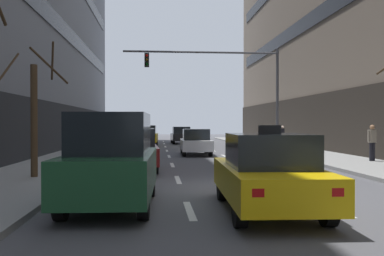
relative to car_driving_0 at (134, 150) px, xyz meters
The scene contains 27 objects.
ground_plane 5.96m from the car_driving_0, 56.83° to the right, with size 120.00×120.00×0.00m, color #515156.
lane_stripe_l1_s3 8.15m from the car_driving_0, 78.40° to the right, with size 0.16×2.00×0.01m, color silver.
lane_stripe_l1_s4 3.46m from the car_driving_0, 61.02° to the right, with size 0.16×2.00×0.01m, color silver.
lane_stripe_l1_s5 2.75m from the car_driving_0, 51.59° to the left, with size 0.16×2.00×0.01m, color silver.
lane_stripe_l1_s6 7.29m from the car_driving_0, 76.99° to the left, with size 0.16×2.00×0.01m, color silver.
lane_stripe_l1_s7 12.19m from the car_driving_0, 82.30° to the left, with size 0.16×2.00×0.01m, color silver.
lane_stripe_l1_s8 17.15m from the car_driving_0, 84.54° to the left, with size 0.16×2.00×0.01m, color silver.
lane_stripe_l1_s9 22.13m from the car_driving_0, 85.77° to the left, with size 0.16×2.00×0.01m, color silver.
lane_stripe_l1_s10 27.12m from the car_driving_0, 86.55° to the left, with size 0.16×2.00×0.01m, color silver.
lane_stripe_l2_s3 9.33m from the car_driving_0, 58.68° to the right, with size 0.16×2.00×0.01m, color silver.
lane_stripe_l2_s4 5.72m from the car_driving_0, 31.35° to the right, with size 0.16×2.00×0.01m, color silver.
lane_stripe_l2_s5 5.32m from the car_driving_0, 23.05° to the left, with size 0.16×2.00×0.01m, color silver.
lane_stripe_l2_s6 8.59m from the car_driving_0, 55.59° to the left, with size 0.16×2.00×0.01m, color silver.
lane_stripe_l2_s7 13.01m from the car_driving_0, 68.16° to the left, with size 0.16×2.00×0.01m, color silver.
lane_stripe_l2_s8 17.75m from the car_driving_0, 74.18° to the left, with size 0.16×2.00×0.01m, color silver.
lane_stripe_l2_s9 22.59m from the car_driving_0, 77.64° to the left, with size 0.16×2.00×0.01m, color silver.
lane_stripe_l2_s10 27.50m from the car_driving_0, 79.87° to the left, with size 0.16×2.00×0.01m, color silver.
car_driving_0 is the anchor object (origin of this frame).
car_driving_1 8.64m from the car_driving_0, 67.87° to the left, with size 1.83×4.18×1.55m.
taxi_driving_2 18.67m from the car_driving_0, 89.93° to the left, with size 2.07×4.65×1.91m.
car_driving_3 22.36m from the car_driving_0, 81.80° to the left, with size 1.85×4.24×1.58m.
car_driving_4 7.39m from the car_driving_0, 90.64° to the right, with size 1.99×4.44×2.12m.
taxi_driving_5 8.87m from the car_driving_0, 68.30° to the right, with size 2.03×4.52×1.85m.
traffic_signal_0 11.01m from the car_driving_0, 57.86° to the left, with size 9.62×0.35×6.42m.
street_tree_1 4.41m from the car_driving_0, 137.01° to the right, with size 1.95×1.94×4.36m.
pedestrian_0 11.07m from the car_driving_0, ahead, with size 0.51×0.29×1.68m.
pedestrian_1 15.04m from the car_driving_0, 50.18° to the left, with size 0.35×0.46×1.59m.
Camera 1 is at (-2.31, -12.07, 1.89)m, focal length 39.47 mm.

